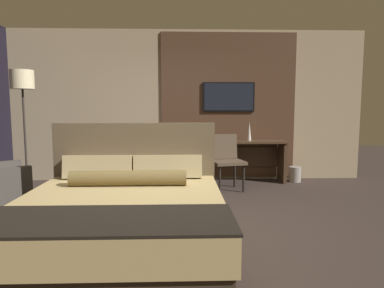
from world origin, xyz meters
name	(u,v)px	position (x,y,z in m)	size (l,w,h in m)	color
ground_plane	(168,226)	(0.00, 0.00, 0.00)	(16.00, 16.00, 0.00)	#332823
wall_back_tv_panel	(180,106)	(0.15, 2.59, 1.40)	(7.20, 0.09, 2.80)	tan
bed	(123,215)	(-0.42, -0.55, 0.31)	(2.01, 2.15, 1.19)	#33281E
desk	(229,154)	(1.05, 2.34, 0.53)	(2.02, 0.46, 0.77)	#422D1E
tv	(229,97)	(1.05, 2.52, 1.57)	(0.97, 0.04, 0.54)	black
desk_chair	(226,156)	(0.91, 1.77, 0.56)	(0.61, 0.60, 0.92)	#4C3D2D
floor_lamp	(23,90)	(-2.21, 1.37, 1.63)	(0.34, 0.34, 1.93)	#282623
vase_tall	(249,131)	(1.42, 2.35, 0.93)	(0.07, 0.07, 0.34)	silver
waste_bin	(295,174)	(2.27, 2.28, 0.14)	(0.22, 0.22, 0.28)	gray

